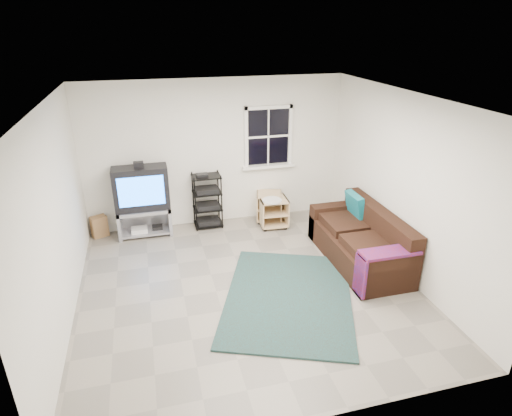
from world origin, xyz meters
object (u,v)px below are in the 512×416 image
object	(u,v)px
sofa	(361,242)
av_rack	(207,204)
side_table_right	(273,210)
side_table_left	(269,205)
tv_unit	(142,196)

from	to	relation	value
sofa	av_rack	bearing A→B (deg)	138.83
side_table_right	sofa	world-z (taller)	sofa
av_rack	side_table_right	xyz separation A→B (m)	(1.14, -0.28, -0.12)
side_table_left	side_table_right	distance (m)	0.27
av_rack	side_table_left	size ratio (longest dim) A/B	1.79
side_table_left	av_rack	bearing A→B (deg)	179.49
tv_unit	side_table_left	size ratio (longest dim) A/B	2.36
side_table_left	sofa	bearing A→B (deg)	-62.61
av_rack	side_table_left	bearing A→B (deg)	-0.51
av_rack	side_table_right	size ratio (longest dim) A/B	1.79
tv_unit	side_table_right	xyz separation A→B (m)	(2.26, -0.23, -0.42)
tv_unit	av_rack	distance (m)	1.15
sofa	side_table_left	bearing A→B (deg)	117.39
tv_unit	side_table_right	world-z (taller)	tv_unit
tv_unit	side_table_right	size ratio (longest dim) A/B	2.37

